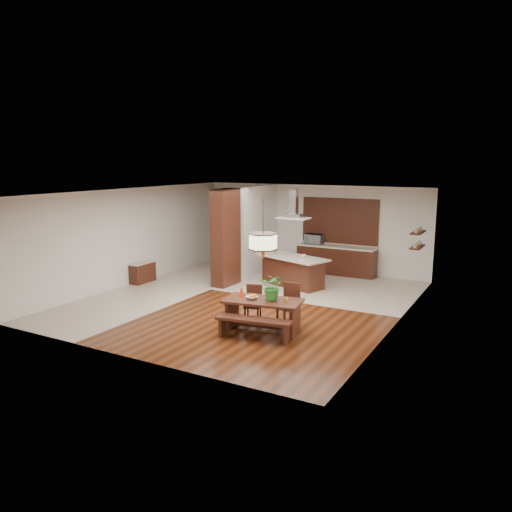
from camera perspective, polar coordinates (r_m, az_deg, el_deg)
The scene contains 25 objects.
room_shell at distance 13.05m, azimuth -1.15°, elevation 3.62°, with size 9.00×9.04×2.92m.
tile_hallway at distance 14.99m, azimuth -10.26°, elevation -3.61°, with size 2.50×9.00×0.01m, color beige.
tile_kitchen at distance 15.13m, azimuth 7.78°, elevation -3.40°, with size 5.50×4.00×0.01m, color beige.
soffit_band at distance 12.98m, azimuth -1.17°, elevation 7.23°, with size 8.00×9.00×0.02m, color #3C210F.
partition_pier at distance 14.88m, azimuth -3.48°, elevation 2.12°, with size 0.45×1.00×2.90m, color black.
partition_stub at distance 16.67m, azimuth 0.40°, elevation 3.08°, with size 0.18×2.40×2.90m, color silver.
hallway_console at distance 15.74m, azimuth -12.83°, elevation -1.85°, with size 0.37×0.88×0.63m, color black.
hallway_doorway at distance 18.30m, azimuth -1.52°, elevation 2.51°, with size 1.10×0.20×2.10m, color black.
rear_counter at distance 16.66m, azimuth 9.16°, elevation -0.46°, with size 2.60×0.62×0.95m.
kitchen_window at distance 16.71m, azimuth 9.59°, elevation 3.99°, with size 2.60×0.08×1.50m, color brown.
shelf_lower at distance 14.23m, azimuth 17.94°, elevation 1.00°, with size 0.26×0.90×0.04m, color black.
shelf_upper at distance 14.17m, azimuth 18.04°, elevation 2.60°, with size 0.26×0.90×0.04m, color black.
dining_table at distance 11.03m, azimuth 0.79°, elevation -5.94°, with size 1.81×1.12×0.71m.
dining_bench at distance 10.57m, azimuth -0.28°, elevation -8.34°, with size 1.63×0.36×0.46m, color black, non-canonical shape.
dining_chair_left at distance 11.66m, azimuth -0.37°, elevation -5.48°, with size 0.38×0.38×0.85m, color black, non-canonical shape.
dining_chair_right at distance 11.40m, azimuth 3.66°, elevation -5.60°, with size 0.43×0.43×0.96m, color black, non-canonical shape.
pendant_lantern at distance 10.66m, azimuth 0.82°, elevation 2.98°, with size 0.64×0.64×1.31m, color beige, non-canonical shape.
foliage_plant at distance 10.89m, azimuth 1.94°, elevation -3.53°, with size 0.53×0.46×0.59m, color #297B2A.
fruit_bowl at distance 11.02m, azimuth -0.48°, elevation -4.78°, with size 0.25×0.25×0.06m, color beige.
napkin_cone at distance 11.25m, azimuth -1.66°, elevation -4.02°, with size 0.14×0.14×0.23m, color red.
gold_ornament at distance 10.73m, azimuth 3.46°, elevation -5.10°, with size 0.08×0.08×0.11m, color gold.
kitchen_island at distance 14.94m, azimuth 4.21°, elevation -1.70°, with size 2.39×1.61×0.91m.
range_hood at distance 14.64m, azimuth 4.33°, elevation 5.97°, with size 0.90×0.55×0.87m, color silver, non-canonical shape.
island_cup at distance 14.62m, azimuth 5.45°, elevation -0.01°, with size 0.13×0.13×0.10m, color white.
microwave at distance 16.87m, azimuth 6.66°, elevation 1.95°, with size 0.60×0.41×0.33m, color #ADB0B4.
Camera 1 is at (6.52, -11.19, 3.71)m, focal length 35.00 mm.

